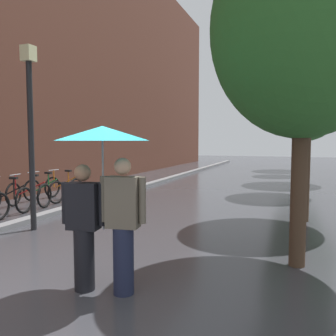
{
  "coord_description": "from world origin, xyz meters",
  "views": [
    {
      "loc": [
        2.69,
        -3.26,
        1.92
      ],
      "look_at": [
        0.17,
        3.47,
        1.35
      ],
      "focal_mm": 37.03,
      "sensor_mm": 36.0,
      "label": 1
    }
  ],
  "objects_px": {
    "street_tree_2": "(302,89)",
    "parked_bicycle_4": "(44,190)",
    "street_tree_3": "(306,104)",
    "parked_bicycle_5": "(64,187)",
    "parked_bicycle_3": "(29,194)",
    "street_lamp_post": "(31,123)",
    "street_tree_5": "(299,106)",
    "couple_under_umbrella": "(103,181)",
    "street_tree_0": "(304,28)",
    "parked_bicycle_2": "(8,198)",
    "street_tree_1": "(308,47)",
    "street_tree_4": "(299,101)"
  },
  "relations": [
    {
      "from": "street_tree_1",
      "to": "parked_bicycle_2",
      "type": "distance_m",
      "value": 8.44
    },
    {
      "from": "street_tree_4",
      "to": "parked_bicycle_2",
      "type": "distance_m",
      "value": 15.87
    },
    {
      "from": "street_tree_3",
      "to": "parked_bicycle_2",
      "type": "relative_size",
      "value": 4.58
    },
    {
      "from": "parked_bicycle_5",
      "to": "street_tree_5",
      "type": "bearing_deg",
      "value": 63.43
    },
    {
      "from": "street_tree_0",
      "to": "parked_bicycle_2",
      "type": "bearing_deg",
      "value": 168.24
    },
    {
      "from": "street_tree_1",
      "to": "street_tree_0",
      "type": "bearing_deg",
      "value": -92.38
    },
    {
      "from": "street_tree_2",
      "to": "parked_bicycle_2",
      "type": "xyz_separation_m",
      "value": [
        -7.3,
        -6.15,
        -3.34
      ]
    },
    {
      "from": "parked_bicycle_2",
      "to": "street_tree_0",
      "type": "bearing_deg",
      "value": -11.76
    },
    {
      "from": "street_tree_3",
      "to": "street_tree_4",
      "type": "distance_m",
      "value": 4.14
    },
    {
      "from": "street_tree_5",
      "to": "parked_bicycle_3",
      "type": "height_order",
      "value": "street_tree_5"
    },
    {
      "from": "street_tree_2",
      "to": "street_tree_3",
      "type": "relative_size",
      "value": 1.02
    },
    {
      "from": "street_tree_2",
      "to": "street_tree_5",
      "type": "bearing_deg",
      "value": 90.27
    },
    {
      "from": "street_tree_4",
      "to": "parked_bicycle_4",
      "type": "bearing_deg",
      "value": -121.13
    },
    {
      "from": "couple_under_umbrella",
      "to": "street_tree_0",
      "type": "bearing_deg",
      "value": 38.48
    },
    {
      "from": "street_tree_5",
      "to": "parked_bicycle_4",
      "type": "height_order",
      "value": "street_tree_5"
    },
    {
      "from": "couple_under_umbrella",
      "to": "street_lamp_post",
      "type": "bearing_deg",
      "value": 144.95
    },
    {
      "from": "parked_bicycle_4",
      "to": "street_lamp_post",
      "type": "relative_size",
      "value": 0.3
    },
    {
      "from": "parked_bicycle_3",
      "to": "street_tree_5",
      "type": "bearing_deg",
      "value": 65.77
    },
    {
      "from": "street_tree_5",
      "to": "parked_bicycle_3",
      "type": "relative_size",
      "value": 5.07
    },
    {
      "from": "street_tree_1",
      "to": "parked_bicycle_5",
      "type": "height_order",
      "value": "street_tree_1"
    },
    {
      "from": "street_tree_0",
      "to": "parked_bicycle_3",
      "type": "xyz_separation_m",
      "value": [
        -7.26,
        2.28,
        -3.18
      ]
    },
    {
      "from": "couple_under_umbrella",
      "to": "parked_bicycle_2",
      "type": "bearing_deg",
      "value": 146.08
    },
    {
      "from": "street_tree_3",
      "to": "street_lamp_post",
      "type": "distance_m",
      "value": 12.19
    },
    {
      "from": "street_tree_0",
      "to": "parked_bicycle_5",
      "type": "distance_m",
      "value": 8.83
    },
    {
      "from": "parked_bicycle_4",
      "to": "parked_bicycle_5",
      "type": "distance_m",
      "value": 0.84
    },
    {
      "from": "street_tree_0",
      "to": "street_tree_1",
      "type": "distance_m",
      "value": 3.25
    },
    {
      "from": "parked_bicycle_3",
      "to": "parked_bicycle_5",
      "type": "bearing_deg",
      "value": 90.12
    },
    {
      "from": "parked_bicycle_2",
      "to": "street_lamp_post",
      "type": "height_order",
      "value": "street_lamp_post"
    },
    {
      "from": "parked_bicycle_3",
      "to": "couple_under_umbrella",
      "type": "height_order",
      "value": "couple_under_umbrella"
    },
    {
      "from": "parked_bicycle_5",
      "to": "couple_under_umbrella",
      "type": "relative_size",
      "value": 0.54
    },
    {
      "from": "street_tree_2",
      "to": "parked_bicycle_4",
      "type": "relative_size",
      "value": 4.65
    },
    {
      "from": "street_tree_5",
      "to": "parked_bicycle_4",
      "type": "distance_m",
      "value": 17.41
    },
    {
      "from": "street_tree_4",
      "to": "street_lamp_post",
      "type": "relative_size",
      "value": 1.44
    },
    {
      "from": "street_tree_2",
      "to": "parked_bicycle_3",
      "type": "bearing_deg",
      "value": -143.6
    },
    {
      "from": "street_tree_1",
      "to": "parked_bicycle_3",
      "type": "distance_m",
      "value": 8.32
    },
    {
      "from": "parked_bicycle_5",
      "to": "parked_bicycle_4",
      "type": "bearing_deg",
      "value": -97.61
    },
    {
      "from": "street_tree_0",
      "to": "street_tree_4",
      "type": "bearing_deg",
      "value": 90.25
    },
    {
      "from": "street_tree_2",
      "to": "parked_bicycle_4",
      "type": "bearing_deg",
      "value": -148.13
    },
    {
      "from": "street_tree_5",
      "to": "street_lamp_post",
      "type": "distance_m",
      "value": 18.94
    },
    {
      "from": "street_tree_3",
      "to": "parked_bicycle_4",
      "type": "bearing_deg",
      "value": -133.59
    },
    {
      "from": "street_tree_1",
      "to": "parked_bicycle_4",
      "type": "relative_size",
      "value": 5.09
    },
    {
      "from": "parked_bicycle_4",
      "to": "street_lamp_post",
      "type": "height_order",
      "value": "street_lamp_post"
    },
    {
      "from": "street_tree_0",
      "to": "parked_bicycle_5",
      "type": "bearing_deg",
      "value": 151.84
    },
    {
      "from": "parked_bicycle_4",
      "to": "street_tree_4",
      "type": "bearing_deg",
      "value": 58.87
    },
    {
      "from": "parked_bicycle_4",
      "to": "street_tree_2",
      "type": "bearing_deg",
      "value": 31.87
    },
    {
      "from": "parked_bicycle_3",
      "to": "parked_bicycle_4",
      "type": "bearing_deg",
      "value": 98.47
    },
    {
      "from": "parked_bicycle_4",
      "to": "street_tree_3",
      "type": "bearing_deg",
      "value": 46.41
    },
    {
      "from": "street_tree_5",
      "to": "street_lamp_post",
      "type": "height_order",
      "value": "street_tree_5"
    },
    {
      "from": "street_tree_0",
      "to": "parked_bicycle_3",
      "type": "relative_size",
      "value": 4.48
    },
    {
      "from": "street_tree_4",
      "to": "parked_bicycle_5",
      "type": "xyz_separation_m",
      "value": [
        -7.2,
        -11.27,
        -3.71
      ]
    }
  ]
}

